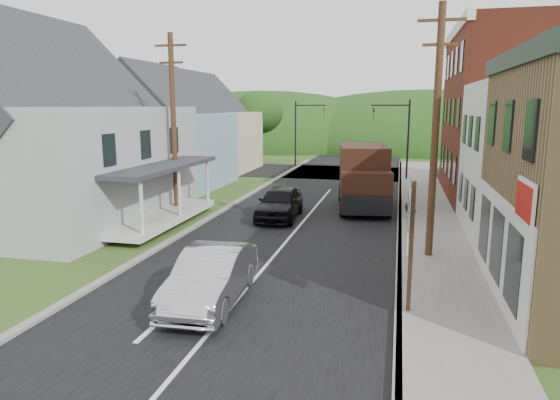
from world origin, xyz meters
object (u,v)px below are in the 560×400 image
Objects in this scene: delivery_van at (364,177)px; silver_sedan at (211,277)px; warning_sign at (411,229)px; dark_sedan at (280,203)px; route_sign_cluster at (410,228)px.

silver_sedan is at bearing -110.09° from delivery_van.
delivery_van reaches higher than warning_sign.
silver_sedan is at bearing -88.90° from dark_sedan.
delivery_van is at bearing 38.79° from dark_sedan.
delivery_van reaches higher than silver_sedan.
route_sign_cluster is at bearing 1.16° from silver_sedan.
warning_sign is (5.47, 2.43, 1.13)m from silver_sedan.
warning_sign is at bearing 20.55° from silver_sedan.
route_sign_cluster reaches higher than dark_sedan.
dark_sedan is (-0.65, 11.03, 0.02)m from silver_sedan.
route_sign_cluster is at bearing -88.66° from delivery_van.
route_sign_cluster is (2.17, -13.96, 0.68)m from delivery_van.
silver_sedan is 0.74× the size of delivery_van.
delivery_van is at bearing 98.56° from route_sign_cluster.
dark_sedan is 12.31m from route_sign_cluster.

